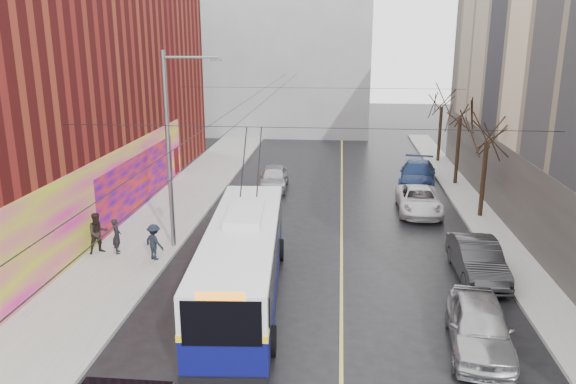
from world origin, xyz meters
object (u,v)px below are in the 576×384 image
(streetlight_pole, at_px, (172,146))
(parked_car_b, at_px, (477,259))
(parked_car_d, at_px, (418,174))
(following_car, at_px, (274,177))
(trolleybus, at_px, (243,260))
(parked_car_c, at_px, (419,200))
(tree_far, at_px, (442,96))
(parked_car_a, at_px, (479,326))
(tree_mid, at_px, (461,106))
(pedestrian_c, at_px, (154,242))
(tree_near, at_px, (488,127))
(pedestrian_a, at_px, (117,236))
(pedestrian_b, at_px, (98,233))

(streetlight_pole, distance_m, parked_car_b, 13.90)
(parked_car_d, distance_m, following_car, 9.48)
(trolleybus, relative_size, parked_car_d, 2.14)
(trolleybus, xyz_separation_m, parked_car_c, (7.98, 11.57, -0.85))
(tree_far, bearing_deg, parked_car_a, -96.61)
(parked_car_d, relative_size, following_car, 1.26)
(tree_far, bearing_deg, tree_mid, -90.00)
(parked_car_b, xyz_separation_m, following_car, (-9.90, 13.00, -0.03))
(trolleybus, height_order, parked_car_a, trolleybus)
(trolleybus, relative_size, pedestrian_c, 7.45)
(parked_car_b, bearing_deg, parked_car_c, 96.62)
(tree_far, relative_size, following_car, 1.49)
(tree_near, xyz_separation_m, following_car, (-11.90, 5.00, -4.23))
(tree_near, bearing_deg, pedestrian_a, -157.81)
(parked_car_c, xyz_separation_m, pedestrian_b, (-15.16, -7.94, 0.39))
(parked_car_c, bearing_deg, pedestrian_b, -151.18)
(streetlight_pole, relative_size, following_car, 2.04)
(trolleybus, bearing_deg, parked_car_a, -23.30)
(parked_car_d, xyz_separation_m, pedestrian_c, (-13.08, -14.24, 0.14))
(tree_far, distance_m, parked_car_d, 9.01)
(tree_mid, relative_size, parked_car_b, 1.41)
(parked_car_c, bearing_deg, streetlight_pole, -149.39)
(pedestrian_a, bearing_deg, parked_car_d, -68.57)
(tree_mid, relative_size, parked_car_d, 1.20)
(tree_near, height_order, following_car, tree_near)
(tree_near, bearing_deg, tree_far, 90.00)
(tree_far, distance_m, trolleybus, 27.48)
(parked_car_c, bearing_deg, parked_car_a, -88.80)
(following_car, xyz_separation_m, pedestrian_b, (-6.46, -12.21, 0.34))
(following_car, height_order, pedestrian_c, pedestrian_c)
(parked_car_d, relative_size, pedestrian_a, 3.46)
(streetlight_pole, height_order, following_car, streetlight_pole)
(streetlight_pole, distance_m, trolleybus, 7.07)
(tree_near, xyz_separation_m, trolleybus, (-11.18, -10.84, -3.42))
(tree_mid, distance_m, parked_car_c, 8.38)
(tree_near, relative_size, pedestrian_c, 4.00)
(trolleybus, bearing_deg, following_car, 88.56)
(parked_car_b, bearing_deg, parked_car_a, -103.25)
(parked_car_a, bearing_deg, tree_far, 89.65)
(tree_far, bearing_deg, tree_near, -90.00)
(tree_far, relative_size, parked_car_d, 1.18)
(trolleybus, bearing_deg, tree_far, 61.71)
(parked_car_a, xyz_separation_m, pedestrian_c, (-12.42, 5.91, 0.16))
(tree_mid, bearing_deg, tree_far, 90.00)
(following_car, height_order, pedestrian_b, pedestrian_b)
(parked_car_d, bearing_deg, following_car, -161.66)
(parked_car_c, distance_m, parked_car_d, 5.84)
(tree_far, bearing_deg, parked_car_d, -108.84)
(tree_near, xyz_separation_m, parked_car_a, (-3.20, -13.62, -4.18))
(tree_near, distance_m, tree_mid, 7.01)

